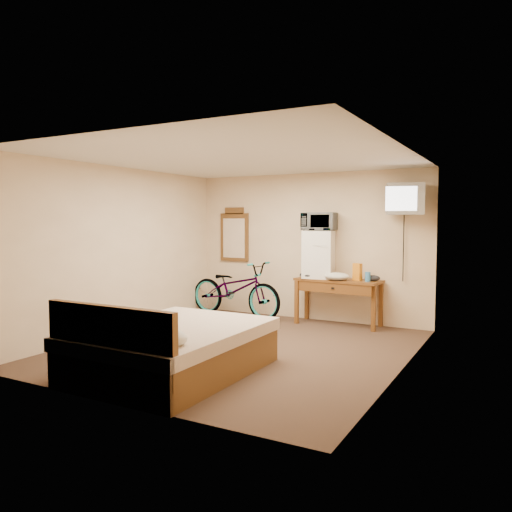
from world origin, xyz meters
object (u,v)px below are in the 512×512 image
Objects in this scene: blue_cup at (368,277)px; wall_mirror at (234,235)px; desk at (337,287)px; crt_television at (405,199)px; mini_fridge at (319,254)px; bed at (169,348)px; bicycle at (235,289)px; microwave at (319,222)px.

wall_mirror is (-2.61, 0.31, 0.60)m from blue_cup.
blue_cup is 2.69m from wall_mirror.
crt_television is at bearing 1.18° from desk.
mini_fridge is 1.17× the size of crt_television.
desk is at bearing 77.52° from bed.
bicycle is at bearing -177.47° from blue_cup.
bicycle is (-2.34, -0.10, -0.33)m from blue_cup.
wall_mirror is (-2.10, 0.27, 0.79)m from desk.
wall_mirror reaches higher than desk.
microwave is (0.00, 0.00, 0.54)m from mini_fridge.
microwave is 1.78m from wall_mirror.
microwave is at bearing 170.49° from desk.
blue_cup is 1.30m from crt_television.
desk is 3.47m from bed.
blue_cup is at bearing -173.54° from crt_television.
wall_mirror reaches higher than bicycle.
microwave is 3.63× the size of blue_cup.
wall_mirror reaches higher than bed.
microwave is at bearing 173.52° from blue_cup.
wall_mirror is (-1.75, 0.21, 0.29)m from mini_fridge.
desk is 1.11m from microwave.
mini_fridge reaches higher than bicycle.
crt_television reaches higher than blue_cup.
blue_cup is 0.22× the size of crt_television.
blue_cup is (0.85, -0.10, -0.32)m from mini_fridge.
blue_cup is at bearing -6.47° from mini_fridge.
desk is at bearing -79.91° from bicycle.
bed is at bearing -69.58° from wall_mirror.
blue_cup is 0.07× the size of bed.
desk is 1.85m from bicycle.
mini_fridge is 0.91m from blue_cup.
mini_fridge is 0.37× the size of bed.
microwave is 0.54× the size of wall_mirror.
wall_mirror is (-3.13, 0.25, -0.59)m from crt_television.
crt_television is (1.03, 0.02, 1.38)m from desk.
bed reaches higher than desk.
mini_fridge reaches higher than blue_cup.
blue_cup is at bearing -13.21° from microwave.
blue_cup is at bearing -6.82° from wall_mirror.
bicycle reaches higher than desk.
microwave is 1.42m from crt_television.
wall_mirror is 0.47× the size of bed.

